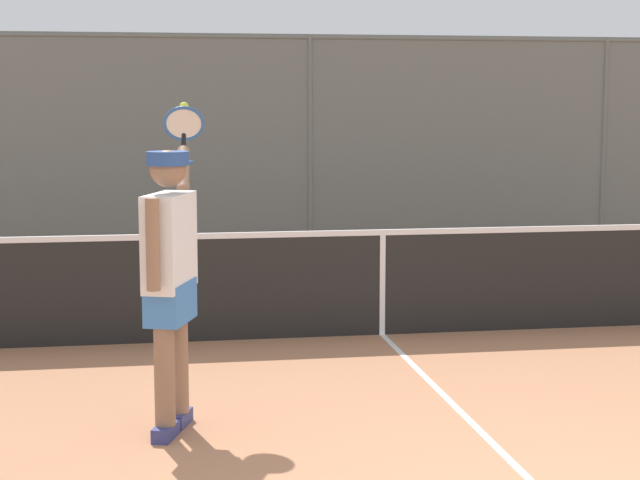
% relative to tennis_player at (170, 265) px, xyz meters
% --- Properties ---
extents(fence_backdrop, '(18.93, 1.37, 2.95)m').
position_rel_tennis_player_xyz_m(fence_backdrop, '(-1.95, -7.42, 0.39)').
color(fence_backdrop, slate).
rests_on(fence_backdrop, ground).
extents(tennis_net, '(11.01, 0.09, 1.07)m').
position_rel_tennis_player_xyz_m(tennis_net, '(-1.95, -2.55, -0.58)').
color(tennis_net, '#2D2D2D').
rests_on(tennis_net, ground).
extents(tennis_player, '(0.47, 1.46, 2.10)m').
position_rel_tennis_player_xyz_m(tennis_player, '(0.00, 0.00, 0.00)').
color(tennis_player, navy).
rests_on(tennis_player, ground).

